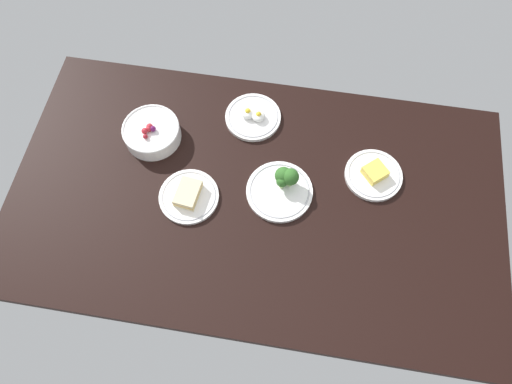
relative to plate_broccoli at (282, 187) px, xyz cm
name	(u,v)px	position (x,y,z in cm)	size (l,w,h in cm)	color
dining_table	(256,198)	(-7.17, -2.77, -4.24)	(145.93, 82.89, 4.00)	black
plate_broccoli	(282,187)	(0.00, 0.00, 0.00)	(19.75, 19.75, 8.41)	white
plate_cheese	(374,174)	(26.75, 9.03, -1.12)	(17.26, 17.26, 4.16)	white
bowl_berries	(152,132)	(-42.17, 11.79, 0.70)	(17.61, 17.61, 7.10)	white
plate_sandwich	(189,196)	(-26.57, -6.73, -1.00)	(17.69, 17.69, 4.31)	white
plate_eggs	(253,117)	(-12.44, 23.74, -1.15)	(17.77, 17.77, 4.50)	white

